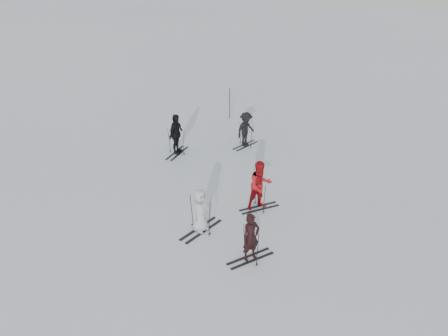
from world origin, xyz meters
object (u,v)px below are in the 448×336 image
at_px(skier_uphill_far, 246,130).
at_px(skier_red, 260,186).
at_px(skier_near_dark, 251,238).
at_px(skier_grey, 200,211).
at_px(piste_marker, 230,104).
at_px(skier_uphill_left, 176,135).

bearing_deg(skier_uphill_far, skier_red, -133.38).
height_order(skier_near_dark, skier_uphill_far, skier_uphill_far).
xyz_separation_m(skier_near_dark, skier_uphill_far, (-3.67, 7.62, 0.04)).
distance_m(skier_red, skier_uphill_far, 5.57).
bearing_deg(skier_grey, skier_near_dark, -93.57).
relative_size(skier_near_dark, piste_marker, 0.92).
height_order(skier_uphill_left, piste_marker, skier_uphill_left).
distance_m(skier_red, skier_grey, 2.51).
bearing_deg(skier_near_dark, skier_uphill_left, 80.71).
bearing_deg(skier_uphill_left, skier_grey, -144.43).
distance_m(skier_near_dark, skier_red, 2.94).
bearing_deg(skier_near_dark, skier_red, 49.70).
distance_m(skier_near_dark, skier_uphill_far, 8.46).
bearing_deg(skier_near_dark, piste_marker, 61.60).
relative_size(skier_uphill_left, piste_marker, 1.09).
xyz_separation_m(skier_uphill_left, skier_uphill_far, (2.46, 2.23, -0.11)).
bearing_deg(skier_red, skier_uphill_left, 102.91).
xyz_separation_m(skier_uphill_far, piste_marker, (-2.31, 2.91, 0.03)).
relative_size(skier_grey, skier_uphill_far, 0.92).
distance_m(skier_uphill_far, piste_marker, 3.72).
bearing_deg(skier_red, skier_grey, -169.89).
bearing_deg(skier_uphill_far, skier_uphill_left, 148.85).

